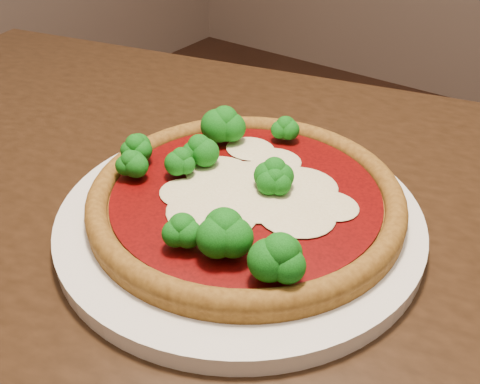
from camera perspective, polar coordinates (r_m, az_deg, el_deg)
The scene contains 3 objects.
dining_table at distance 0.62m, azimuth 1.00°, elevation -9.27°, with size 1.42×1.00×0.75m.
plate at distance 0.53m, azimuth -0.00°, elevation -2.76°, with size 0.36×0.36×0.02m, color white.
pizza at distance 0.52m, azimuth 0.28°, elevation 0.06°, with size 0.31×0.31×0.06m.
Camera 1 is at (0.04, -0.48, 1.08)m, focal length 40.00 mm.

